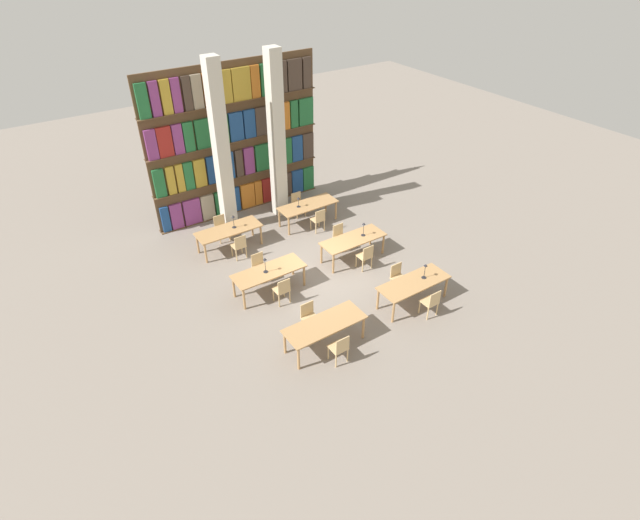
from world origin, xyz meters
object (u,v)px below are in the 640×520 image
Objects in this scene: chair_3 at (398,277)px; chair_10 at (318,219)px; chair_1 at (309,317)px; desk_lamp_4 at (298,200)px; reading_table_1 at (414,284)px; chair_0 at (340,348)px; chair_8 at (239,245)px; desk_lamp_3 at (233,219)px; pillar_left at (221,151)px; pillar_center at (277,138)px; chair_5 at (259,266)px; chair_4 at (282,290)px; reading_table_4 at (229,231)px; chair_2 at (431,302)px; chair_11 at (298,203)px; reading_table_3 at (353,241)px; reading_table_2 at (269,273)px; chair_6 at (365,256)px; desk_lamp_0 at (425,269)px; desk_lamp_1 at (265,263)px; chair_9 at (221,227)px; reading_table_0 at (325,326)px; chair_7 at (340,236)px; reading_table_5 at (308,206)px; desk_lamp_2 at (364,227)px.

chair_3 is 4.18m from chair_10.
desk_lamp_4 reaches higher than chair_1.
chair_0 is at bearing -166.78° from reading_table_1.
desk_lamp_3 is at bearing 74.99° from chair_8.
pillar_left is 1.00× the size of pillar_center.
chair_3 is 4.25m from chair_5.
chair_4 is 3.51m from reading_table_4.
chair_5 is (-3.20, 4.21, 0.00)m from chair_2.
reading_table_3 is at bearing 89.91° from chair_11.
reading_table_2 is 1.00× the size of reading_table_3.
chair_3 is at bearing -52.67° from chair_8.
reading_table_2 is 3.20m from chair_6.
chair_11 is at bearing -48.31° from pillar_center.
desk_lamp_0 is at bearing -81.35° from reading_table_3.
reading_table_4 is at bearing 87.47° from desk_lamp_1.
reading_table_4 is at bearing -89.27° from chair_5.
chair_1 reaches higher than reading_table_2.
chair_9 is (-0.02, 7.05, 0.00)m from chair_0.
chair_0 and chair_5 have the same top height.
reading_table_0 is 3.23m from chair_2.
reading_table_4 is (-3.10, 2.08, 0.20)m from chair_7.
desk_lamp_3 reaches higher than reading_table_5.
reading_table_0 is at bearing -89.44° from chair_8.
chair_3 is 2.30× the size of desk_lamp_4.
chair_6 is (3.06, 2.86, 0.00)m from chair_0.
desk_lamp_0 is 5.69m from desk_lamp_4.
chair_3 and chair_6 have the same top height.
desk_lamp_1 is 3.28m from reading_table_3.
desk_lamp_4 is at bearing -85.11° from pillar_center.
reading_table_1 is at bearing 178.44° from desk_lamp_0.
pillar_center is 6.63m from chair_3.
chair_2 is 7.09m from reading_table_4.
chair_8 is 3.19m from reading_table_5.
desk_lamp_4 is at bearing 0.35° from desk_lamp_3.
desk_lamp_0 reaches higher than reading_table_2.
desk_lamp_4 is at bearing 97.40° from reading_table_3.
chair_7 is at bearing -35.60° from desk_lamp_3.
chair_8 is (-2.64, -1.91, -2.51)m from pillar_center.
chair_8 is at bearing 90.56° from reading_table_0.
chair_11 is (3.11, 1.38, 0.00)m from chair_8.
pillar_center reaches higher than reading_table_0.
reading_table_5 is at bearing 94.33° from desk_lamp_0.
chair_5 reaches higher than reading_table_2.
reading_table_5 is at bearing 89.46° from chair_6.
reading_table_3 is 4.71× the size of desk_lamp_3.
reading_table_1 is 6.36m from desk_lamp_3.
chair_3 is 1.92× the size of desk_lamp_3.
desk_lamp_3 is (-3.30, 2.80, -0.01)m from desk_lamp_2.
desk_lamp_3 reaches higher than reading_table_1.
chair_8 is (-0.01, 1.40, 0.00)m from chair_5.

